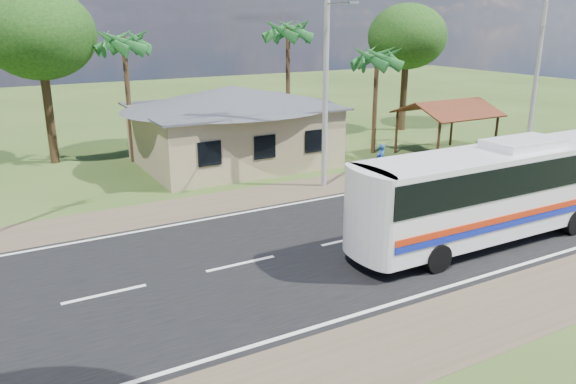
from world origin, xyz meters
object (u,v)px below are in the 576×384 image
waiting_shed (448,110)px  coach_bus (500,184)px  motorcycle (471,150)px  person (380,160)px

waiting_shed → coach_bus: (-8.16, -11.05, -0.60)m
waiting_shed → motorcycle: size_ratio=2.87×
coach_bus → person: coach_bus is taller
coach_bus → person: bearing=79.9°
coach_bus → motorcycle: bearing=47.6°
waiting_shed → person: size_ratio=2.99×
person → motorcycle: bearing=169.0°
motorcycle → person: bearing=101.3°
motorcycle → person: 7.30m
waiting_shed → coach_bus: 13.75m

